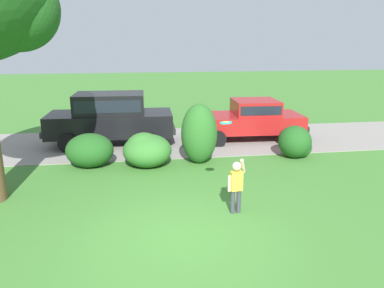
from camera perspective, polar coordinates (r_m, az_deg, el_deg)
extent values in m
plane|color=#3D752D|center=(7.62, -1.96, -14.27)|extent=(80.00, 80.00, 0.00)
cube|color=gray|center=(14.43, -5.28, 0.27)|extent=(28.00, 4.40, 0.02)
ellipsoid|color=#1E511C|center=(9.51, -25.16, 18.14)|extent=(1.87, 1.87, 1.87)
ellipsoid|color=#1E511C|center=(11.93, -15.26, -0.93)|extent=(1.45, 1.24, 1.04)
ellipsoid|color=#33702B|center=(11.63, -6.80, -0.99)|extent=(1.50, 1.43, 1.01)
ellipsoid|color=#33702B|center=(11.65, -7.31, -0.85)|extent=(1.18, 1.18, 1.06)
ellipsoid|color=#286023|center=(11.78, 1.10, 1.57)|extent=(1.14, 1.14, 1.90)
ellipsoid|color=#286023|center=(12.25, 1.51, -1.00)|extent=(0.68, 0.68, 0.61)
ellipsoid|color=#1E511C|center=(12.89, 15.33, 0.34)|extent=(1.08, 1.13, 1.07)
ellipsoid|color=#1E511C|center=(13.00, 16.06, -0.43)|extent=(0.78, 0.78, 0.70)
cube|color=maroon|center=(14.84, 8.32, 3.26)|extent=(4.27, 2.00, 0.64)
cube|color=maroon|center=(14.81, 9.59, 5.55)|extent=(1.74, 1.68, 0.56)
cube|color=black|center=(14.81, 9.59, 5.55)|extent=(1.61, 1.70, 0.34)
cylinder|color=black|center=(13.76, 3.96, 0.80)|extent=(0.61, 0.24, 0.60)
cylinder|color=black|center=(15.56, 2.76, 2.54)|extent=(0.61, 0.24, 0.60)
cylinder|color=black|center=(14.44, 14.19, 1.06)|extent=(0.61, 0.24, 0.60)
cylinder|color=black|center=(16.17, 11.92, 2.71)|extent=(0.61, 0.24, 0.60)
cube|color=black|center=(14.50, 0.06, 2.48)|extent=(0.19, 1.75, 0.20)
cube|color=black|center=(15.54, 15.97, 2.77)|extent=(0.19, 1.75, 0.20)
cube|color=black|center=(14.27, -12.22, 3.07)|extent=(4.55, 1.97, 0.80)
cube|color=black|center=(14.13, -12.40, 6.08)|extent=(2.52, 1.69, 0.72)
cube|color=black|center=(14.13, -12.40, 6.08)|extent=(2.32, 1.70, 0.43)
cylinder|color=black|center=(13.68, -18.28, 0.11)|extent=(0.69, 0.24, 0.68)
cylinder|color=black|center=(15.47, -16.98, 1.95)|extent=(0.69, 0.24, 0.68)
cylinder|color=black|center=(13.39, -6.52, 0.49)|extent=(0.69, 0.24, 0.68)
cylinder|color=black|center=(15.22, -6.58, 2.31)|extent=(0.69, 0.24, 0.68)
cube|color=black|center=(14.71, -21.10, 1.94)|extent=(0.17, 1.75, 0.20)
cube|color=black|center=(14.27, -2.99, 2.58)|extent=(0.17, 1.75, 0.20)
cylinder|color=#383842|center=(8.58, 6.20, -8.71)|extent=(0.10, 0.10, 0.55)
cylinder|color=#383842|center=(8.63, 7.09, -8.61)|extent=(0.10, 0.10, 0.55)
cube|color=gold|center=(8.42, 6.75, -5.58)|extent=(0.27, 0.18, 0.44)
sphere|color=beige|center=(8.30, 6.82, -3.39)|extent=(0.20, 0.20, 0.20)
cylinder|color=beige|center=(8.40, 7.73, -3.32)|extent=(0.19, 0.25, 0.39)
cylinder|color=beige|center=(8.38, 5.70, -6.00)|extent=(0.07, 0.07, 0.36)
cylinder|color=#1EB7B2|center=(8.54, 5.17, 3.25)|extent=(0.28, 0.28, 0.06)
cylinder|color=yellow|center=(8.54, 5.17, 3.28)|extent=(0.16, 0.16, 0.05)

